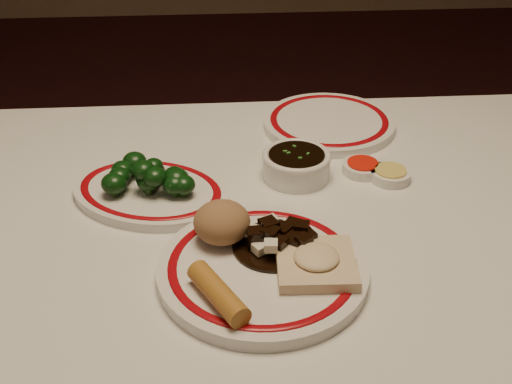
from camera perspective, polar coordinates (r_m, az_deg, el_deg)
The scene contains 12 objects.
dining_table at distance 0.95m, azimuth 0.37°, elevation -8.57°, with size 1.20×0.90×0.75m.
main_plate at distance 0.82m, azimuth 0.59°, elevation -6.85°, with size 0.27×0.27×0.02m.
rice_mound at distance 0.84m, azimuth -3.05°, elevation -2.71°, with size 0.08×0.08×0.05m, color #996C48.
spring_roll at distance 0.75m, azimuth -3.38°, elevation -8.97°, with size 0.03×0.03×0.10m, color #B4792C.
fried_wonton at distance 0.81m, azimuth 5.37°, elevation -6.21°, with size 0.10×0.10×0.03m.
stirfry_heap at distance 0.84m, azimuth 1.79°, elevation -4.16°, with size 0.11×0.11×0.03m.
broccoli_plate at distance 0.98m, azimuth -9.35°, elevation -0.00°, with size 0.30×0.28×0.02m.
broccoli_pile at distance 0.96m, azimuth -9.43°, elevation 1.42°, with size 0.14×0.10×0.05m.
soy_bowl at distance 1.02m, azimuth 3.60°, elevation 2.35°, with size 0.11×0.11×0.04m.
sweet_sour_dish at distance 1.05m, azimuth 9.43°, elevation 2.16°, with size 0.06×0.06×0.02m.
mustard_dish at distance 1.04m, azimuth 11.84°, elevation 1.51°, with size 0.06×0.06×0.02m.
far_plate at distance 1.18m, azimuth 6.50°, elevation 6.15°, with size 0.24×0.24×0.02m.
Camera 1 is at (-0.06, -0.71, 1.28)m, focal length 45.00 mm.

